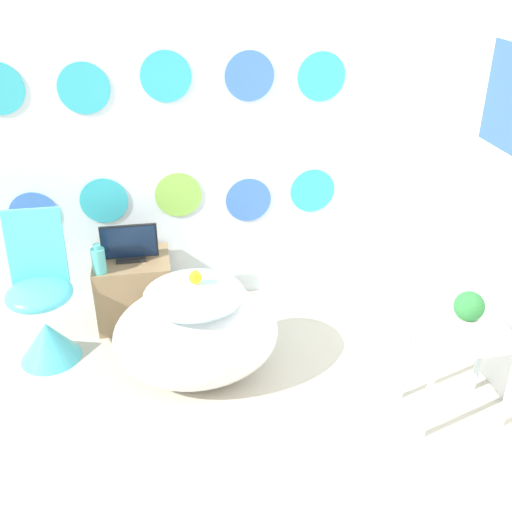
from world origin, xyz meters
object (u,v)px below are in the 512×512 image
object	(u,v)px
vase	(99,260)
potted_plant_left	(468,311)
chair	(45,317)
bathtub	(196,335)
tv	(130,245)

from	to	relation	value
vase	potted_plant_left	distance (m)	2.12
chair	potted_plant_left	size ratio (longest dim) A/B	3.92
bathtub	chair	bearing A→B (deg)	158.64
tv	potted_plant_left	world-z (taller)	potted_plant_left
vase	chair	bearing A→B (deg)	-150.97
chair	vase	xyz separation A→B (m)	(0.33, 0.18, 0.25)
chair	tv	bearing A→B (deg)	32.49
tv	chair	bearing A→B (deg)	-147.51
chair	potted_plant_left	xyz separation A→B (m)	(2.17, -0.86, 0.36)
bathtub	tv	size ratio (longest dim) A/B	2.62
potted_plant_left	vase	bearing A→B (deg)	150.37
bathtub	tv	world-z (taller)	tv
chair	tv	xyz separation A→B (m)	(0.52, 0.33, 0.27)
tv	bathtub	bearing A→B (deg)	-62.23
chair	tv	world-z (taller)	chair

